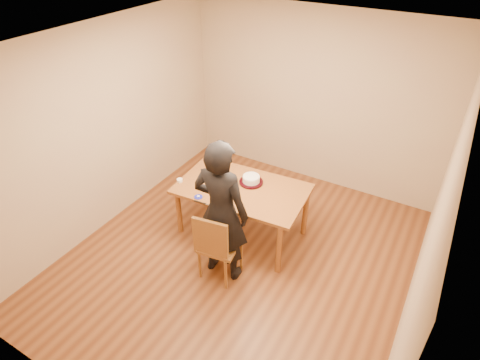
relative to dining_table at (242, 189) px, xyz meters
The scene contains 16 objects.
room_shell 0.67m from the dining_table, 29.05° to the right, with size 4.00×4.50×2.70m.
dining_table is the anchor object (origin of this frame).
dining_chair 0.84m from the dining_table, 79.05° to the right, with size 0.43×0.43×0.04m, color brown.
cake_plate 0.17m from the dining_table, 72.89° to the left, with size 0.31×0.31×0.02m, color red.
cake 0.18m from the dining_table, 72.89° to the left, with size 0.23×0.23×0.07m, color white.
frosting_dome 0.21m from the dining_table, 72.89° to the left, with size 0.22×0.22×0.03m, color white.
frosting_tub 0.31m from the dining_table, 110.52° to the right, with size 0.10×0.10×0.09m, color white.
frosting_lid 0.58m from the dining_table, 129.18° to the right, with size 0.11×0.11×0.01m, color #191EA5.
frosting_dollop 0.58m from the dining_table, 129.18° to the right, with size 0.04×0.04×0.02m, color white.
ramekin_green 0.54m from the dining_table, 147.60° to the right, with size 0.08×0.08×0.04m, color white.
ramekin_yellow 0.50m from the dining_table, 166.12° to the right, with size 0.08×0.08×0.04m, color white.
ramekin_multi 0.83m from the dining_table, 159.88° to the right, with size 0.08×0.08×0.04m, color white.
candy_box_pink 0.67m from the dining_table, 146.82° to the left, with size 0.13×0.06×0.02m, color #D532A9.
candy_box_green 0.68m from the dining_table, 146.77° to the left, with size 0.13×0.07×0.02m, color green.
spatula 0.61m from the dining_table, 118.52° to the right, with size 0.16×0.02×0.01m, color black.
person 0.77m from the dining_table, 78.39° to the right, with size 0.66×0.44×1.82m, color black.
Camera 1 is at (1.87, -3.20, 3.73)m, focal length 30.00 mm.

